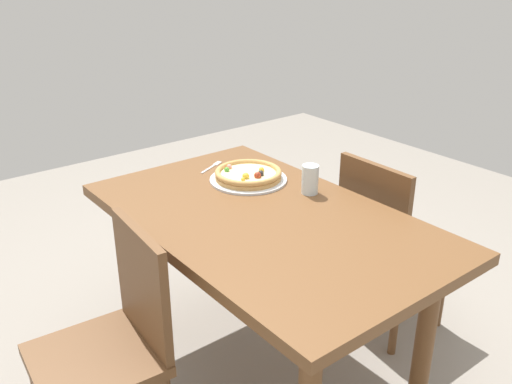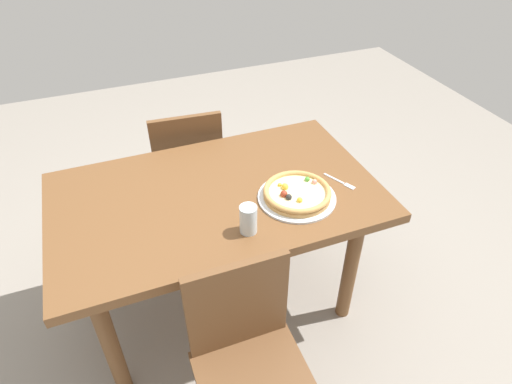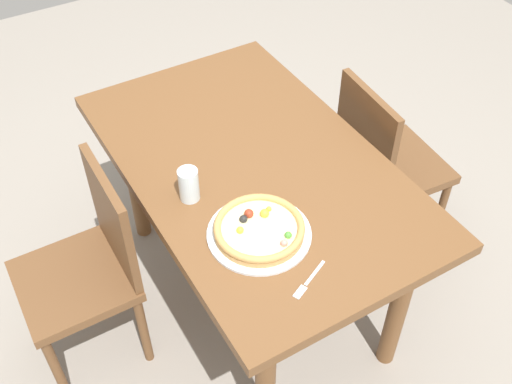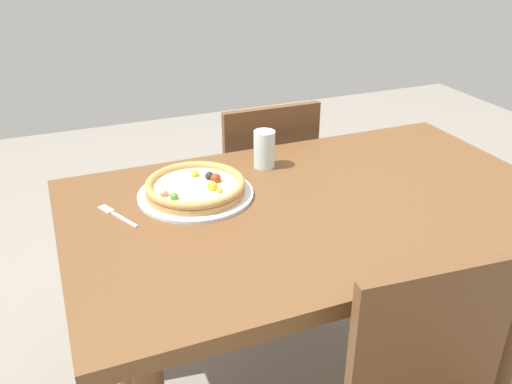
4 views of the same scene
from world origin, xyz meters
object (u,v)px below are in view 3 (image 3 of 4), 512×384
dining_table (253,182)px  pizza (259,228)px  fork (307,282)px  chair_near (384,162)px  plate (259,234)px  chair_far (89,266)px  drinking_glass (189,185)px

dining_table → pizza: 0.38m
dining_table → fork: (-0.55, 0.13, 0.10)m
chair_near → plate: size_ratio=2.57×
chair_far → pizza: chair_far is taller
chair_far → fork: bearing=-141.0°
chair_near → pizza: 0.91m
dining_table → plate: 0.37m
chair_near → plate: chair_near is taller
chair_near → pizza: size_ratio=2.97×
fork → drinking_glass: 0.52m
dining_table → chair_near: size_ratio=1.64×
chair_far → plate: size_ratio=2.57×
dining_table → chair_near: 0.67m
drinking_glass → plate: bearing=-156.4°
drinking_glass → chair_far: bearing=69.6°
chair_far → pizza: bearing=-129.3°
chair_far → drinking_glass: (-0.14, -0.37, 0.34)m
pizza → fork: bearing=-173.6°
pizza → chair_far: bearing=50.2°
fork → drinking_glass: (0.50, 0.14, 0.06)m
chair_near → chair_far: (0.10, 1.29, 0.00)m
chair_near → drinking_glass: bearing=-83.3°
dining_table → fork: 0.58m
dining_table → fork: fork is taller
dining_table → plate: bearing=152.7°
chair_near → chair_far: same height
drinking_glass → pizza: bearing=-156.3°
chair_near → fork: chair_near is taller
chair_far → plate: (-0.40, -0.48, 0.29)m
plate → drinking_glass: (0.26, 0.12, 0.06)m
chair_near → chair_far: size_ratio=1.00×
plate → pizza: 0.03m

